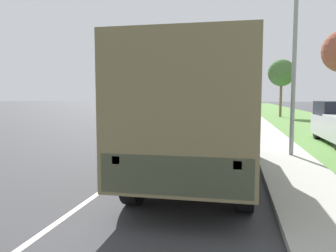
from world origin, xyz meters
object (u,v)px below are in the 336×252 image
object	(u,v)px
military_truck	(201,112)
car_second_ahead	(221,112)
car_farthest_ahead	(232,104)
car_third_ahead	(197,107)
car_fourth_ahead	(206,105)
car_nearest_ahead	(161,119)
lamp_post	(289,23)

from	to	relation	value
military_truck	car_second_ahead	xyz separation A→B (m)	(-0.35, 20.50, -1.01)
car_farthest_ahead	car_third_ahead	bearing A→B (deg)	-99.35
car_fourth_ahead	car_farthest_ahead	distance (m)	11.29
car_nearest_ahead	car_third_ahead	size ratio (longest dim) A/B	0.97
military_truck	car_second_ahead	bearing A→B (deg)	90.97
car_fourth_ahead	lamp_post	xyz separation A→B (m)	(6.13, -39.29, 3.73)
military_truck	car_fourth_ahead	bearing A→B (deg)	94.83
car_fourth_ahead	car_farthest_ahead	bearing A→B (deg)	70.53
car_third_ahead	car_farthest_ahead	size ratio (longest dim) A/B	1.08
car_third_ahead	car_farthest_ahead	world-z (taller)	car_third_ahead
car_second_ahead	car_fourth_ahead	world-z (taller)	car_fourth_ahead
car_nearest_ahead	lamp_post	xyz separation A→B (m)	(6.39, -8.93, 3.85)
car_third_ahead	car_farthest_ahead	bearing A→B (deg)	80.65
car_third_ahead	car_nearest_ahead	bearing A→B (deg)	-90.86
military_truck	lamp_post	distance (m)	5.02
car_nearest_ahead	car_farthest_ahead	world-z (taller)	car_nearest_ahead
car_second_ahead	lamp_post	size ratio (longest dim) A/B	0.56
car_farthest_ahead	military_truck	bearing A→B (deg)	-90.17
car_farthest_ahead	lamp_post	xyz separation A→B (m)	(2.37, -49.93, 3.86)
car_second_ahead	car_fourth_ahead	xyz separation A→B (m)	(-3.25, 22.10, 0.07)
car_second_ahead	car_nearest_ahead	bearing A→B (deg)	-113.02
car_nearest_ahead	car_farthest_ahead	bearing A→B (deg)	84.41
car_third_ahead	lamp_post	world-z (taller)	lamp_post
car_third_ahead	lamp_post	distance (m)	28.12
car_fourth_ahead	lamp_post	world-z (taller)	lamp_post
car_nearest_ahead	car_farthest_ahead	distance (m)	41.19
car_nearest_ahead	car_farthest_ahead	size ratio (longest dim) A/B	1.05
car_farthest_ahead	lamp_post	size ratio (longest dim) A/B	0.57
car_nearest_ahead	lamp_post	bearing A→B (deg)	-54.43
car_fourth_ahead	lamp_post	distance (m)	39.94
military_truck	car_second_ahead	size ratio (longest dim) A/B	1.88
car_second_ahead	car_fourth_ahead	distance (m)	22.34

